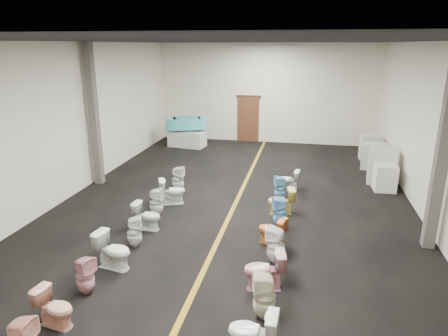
{
  "coord_description": "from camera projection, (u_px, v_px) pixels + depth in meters",
  "views": [
    {
      "loc": [
        1.86,
        -10.47,
        4.42
      ],
      "look_at": [
        -0.52,
        1.0,
        0.78
      ],
      "focal_mm": 32.0,
      "sensor_mm": 36.0,
      "label": 1
    }
  ],
  "objects": [
    {
      "name": "toilet_left_3",
      "position": [
        85.0,
        275.0,
        7.3
      ],
      "size": [
        0.45,
        0.44,
        0.75
      ],
      "primitive_type": "imported",
      "rotation": [
        0.0,
        0.0,
        1.2
      ],
      "color": "#D1949A",
      "rests_on": "floor"
    },
    {
      "name": "toilet_left_8",
      "position": [
        172.0,
        191.0,
        11.48
      ],
      "size": [
        0.85,
        0.67,
        0.76
      ],
      "primitive_type": "imported",
      "rotation": [
        0.0,
        0.0,
        1.97
      ],
      "color": "white",
      "rests_on": "floor"
    },
    {
      "name": "toilet_right_7",
      "position": [
        281.0,
        201.0,
        10.78
      ],
      "size": [
        0.79,
        0.58,
        0.73
      ],
      "primitive_type": "imported",
      "rotation": [
        0.0,
        0.0,
        -1.3
      ],
      "color": "#EFD75F",
      "rests_on": "floor"
    },
    {
      "name": "back_door",
      "position": [
        248.0,
        119.0,
        18.73
      ],
      "size": [
        1.0,
        0.1,
        2.1
      ],
      "primitive_type": "cube",
      "color": "#562D19",
      "rests_on": "floor"
    },
    {
      "name": "appliance_crate_d",
      "position": [
        369.0,
        147.0,
        15.88
      ],
      "size": [
        0.72,
        0.72,
        1.0
      ],
      "primitive_type": "cube",
      "rotation": [
        0.0,
        0.0,
        0.03
      ],
      "color": "silver",
      "rests_on": "floor"
    },
    {
      "name": "column_left",
      "position": [
        94.0,
        116.0,
        12.66
      ],
      "size": [
        0.25,
        0.25,
        4.5
      ],
      "primitive_type": "cube",
      "color": "#59544C",
      "rests_on": "floor"
    },
    {
      "name": "appliance_crate_a",
      "position": [
        385.0,
        178.0,
        12.53
      ],
      "size": [
        0.67,
        0.67,
        0.83
      ],
      "primitive_type": "cube",
      "rotation": [
        0.0,
        0.0,
        0.04
      ],
      "color": "white",
      "rests_on": "floor"
    },
    {
      "name": "wall_back",
      "position": [
        266.0,
        94.0,
        18.28
      ],
      "size": [
        10.0,
        0.0,
        10.0
      ],
      "primitive_type": "plane",
      "rotation": [
        1.57,
        0.0,
        0.0
      ],
      "color": "silver",
      "rests_on": "ground"
    },
    {
      "name": "toilet_left_9",
      "position": [
        178.0,
        179.0,
        12.39
      ],
      "size": [
        0.38,
        0.38,
        0.82
      ],
      "primitive_type": "imported",
      "rotation": [
        0.0,
        0.0,
        1.55
      ],
      "color": "silver",
      "rests_on": "floor"
    },
    {
      "name": "toilet_left_7",
      "position": [
        156.0,
        202.0,
        10.63
      ],
      "size": [
        0.37,
        0.36,
        0.79
      ],
      "primitive_type": "imported",
      "rotation": [
        0.0,
        0.0,
        1.55
      ],
      "color": "white",
      "rests_on": "floor"
    },
    {
      "name": "toilet_left_6",
      "position": [
        147.0,
        216.0,
        9.88
      ],
      "size": [
        0.7,
        0.42,
        0.7
      ],
      "primitive_type": "imported",
      "rotation": [
        0.0,
        0.0,
        1.52
      ],
      "color": "silver",
      "rests_on": "floor"
    },
    {
      "name": "wall_front",
      "position": [
        66.0,
        317.0,
        3.32
      ],
      "size": [
        10.0,
        0.0,
        10.0
      ],
      "primitive_type": "plane",
      "rotation": [
        -1.57,
        0.0,
        0.0
      ],
      "color": "silver",
      "rests_on": "ground"
    },
    {
      "name": "door_frame",
      "position": [
        249.0,
        96.0,
        18.43
      ],
      "size": [
        1.15,
        0.08,
        0.1
      ],
      "primitive_type": "cube",
      "color": "#331C11",
      "rests_on": "back_door"
    },
    {
      "name": "toilet_right_3",
      "position": [
        264.0,
        270.0,
        7.44
      ],
      "size": [
        0.83,
        0.57,
        0.78
      ],
      "primitive_type": "imported",
      "rotation": [
        0.0,
        0.0,
        -1.38
      ],
      "color": "#D48D94",
      "rests_on": "floor"
    },
    {
      "name": "toilet_right_5",
      "position": [
        272.0,
        230.0,
        9.14
      ],
      "size": [
        0.75,
        0.58,
        0.68
      ],
      "primitive_type": "imported",
      "rotation": [
        0.0,
        0.0,
        -1.91
      ],
      "color": "orange",
      "rests_on": "floor"
    },
    {
      "name": "appliance_crate_c",
      "position": [
        374.0,
        156.0,
        14.75
      ],
      "size": [
        0.97,
        0.97,
        0.93
      ],
      "primitive_type": "cube",
      "rotation": [
        0.0,
        0.0,
        -0.2
      ],
      "color": "silver",
      "rests_on": "floor"
    },
    {
      "name": "toilet_right_8",
      "position": [
        280.0,
        188.0,
        11.7
      ],
      "size": [
        0.44,
        0.44,
        0.76
      ],
      "primitive_type": "imported",
      "rotation": [
        0.0,
        0.0,
        -1.22
      ],
      "color": "#77B7D7",
      "rests_on": "floor"
    },
    {
      "name": "toilet_right_6",
      "position": [
        280.0,
        212.0,
        10.0
      ],
      "size": [
        0.46,
        0.45,
        0.79
      ],
      "primitive_type": "imported",
      "rotation": [
        0.0,
        0.0,
        -1.25
      ],
      "color": "#73BBED",
      "rests_on": "floor"
    },
    {
      "name": "floor",
      "position": [
        235.0,
        205.0,
        11.47
      ],
      "size": [
        16.0,
        16.0,
        0.0
      ],
      "primitive_type": "plane",
      "color": "black",
      "rests_on": "ground"
    },
    {
      "name": "ceiling",
      "position": [
        236.0,
        41.0,
        10.13
      ],
      "size": [
        16.0,
        16.0,
        0.0
      ],
      "primitive_type": "plane",
      "rotation": [
        3.14,
        0.0,
        0.0
      ],
      "color": "black",
      "rests_on": "ground"
    },
    {
      "name": "toilet_right_4",
      "position": [
        276.0,
        246.0,
        8.31
      ],
      "size": [
        0.46,
        0.46,
        0.81
      ],
      "primitive_type": "imported",
      "rotation": [
        0.0,
        0.0,
        -1.87
      ],
      "color": "white",
      "rests_on": "floor"
    },
    {
      "name": "wall_left",
      "position": [
        69.0,
        121.0,
        11.77
      ],
      "size": [
        0.0,
        16.0,
        16.0
      ],
      "primitive_type": "plane",
      "rotation": [
        1.57,
        0.0,
        1.57
      ],
      "color": "silver",
      "rests_on": "ground"
    },
    {
      "name": "toilet_left_5",
      "position": [
        134.0,
        232.0,
        9.0
      ],
      "size": [
        0.44,
        0.43,
        0.74
      ],
      "primitive_type": "imported",
      "rotation": [
        0.0,
        0.0,
        1.93
      ],
      "color": "silver",
      "rests_on": "floor"
    },
    {
      "name": "wall_right",
      "position": [
        435.0,
        136.0,
        9.83
      ],
      "size": [
        0.0,
        16.0,
        16.0
      ],
      "primitive_type": "plane",
      "rotation": [
        1.57,
        0.0,
        -1.57
      ],
      "color": "silver",
      "rests_on": "ground"
    },
    {
      "name": "bathtub",
      "position": [
        187.0,
        123.0,
        17.74
      ],
      "size": [
        1.78,
        1.09,
        0.55
      ],
      "rotation": [
        0.0,
        0.0,
        0.37
      ],
      "color": "#45C7BE",
      "rests_on": "display_table"
    },
    {
      "name": "column_right",
      "position": [
        443.0,
        151.0,
        8.47
      ],
      "size": [
        0.25,
        0.25,
        4.5
      ],
      "primitive_type": "cube",
      "color": "#59544C",
      "rests_on": "floor"
    },
    {
      "name": "toilet_left_2",
      "position": [
        55.0,
        308.0,
        6.47
      ],
      "size": [
        0.71,
        0.47,
        0.67
      ],
      "primitive_type": "imported",
      "rotation": [
        0.0,
        0.0,
        1.42
      ],
      "color": "#F0AD8B",
      "rests_on": "floor"
    },
    {
      "name": "aisle_stripe",
      "position": [
        235.0,
        205.0,
        11.47
      ],
      "size": [
        0.12,
        15.6,
        0.01
      ],
      "primitive_type": "cube",
      "color": "#9A6C16",
      "rests_on": "floor"
    },
    {
      "name": "toilet_right_1",
      "position": [
        252.0,
        333.0,
        5.85
      ],
      "size": [
        0.75,
        0.45,
        0.75
      ],
      "primitive_type": "imported",
      "rotation": [
        0.0,
        0.0,
        -1.61
      ],
      "color": "white",
      "rests_on": "floor"
    },
    {
      "name": "toilet_right_2",
      "position": [
        264.0,
        296.0,
        6.62
      ],
      "size": [
        0.46,
        0.46,
        0.85
      ],
      "primitive_type": "imported",
      "rotation": [
        0.0,
        0.0,
        -1.35
      ],
      "color": "#EBE4C1",
      "rests_on": "floor"
    },
    {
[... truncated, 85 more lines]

